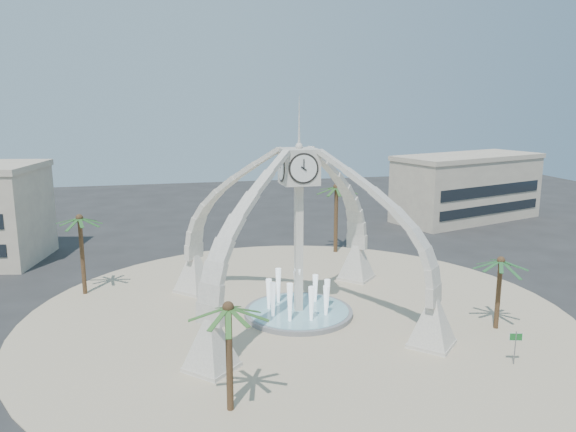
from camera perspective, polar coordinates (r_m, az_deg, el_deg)
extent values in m
plane|color=#282828|center=(42.07, 1.06, -10.06)|extent=(140.00, 140.00, 0.00)
cylinder|color=tan|center=(42.06, 1.06, -10.02)|extent=(40.00, 40.00, 0.06)
cube|color=silver|center=(40.50, 1.09, -3.61)|extent=(0.55, 0.55, 9.80)
cube|color=silver|center=(39.33, 1.12, 5.07)|extent=(2.50, 2.50, 2.50)
cone|color=silver|center=(39.08, 1.14, 9.81)|extent=(0.20, 0.20, 4.00)
cylinder|color=white|center=(38.09, 1.60, 4.85)|extent=(1.84, 0.04, 1.84)
pyramid|color=silver|center=(49.94, 6.97, -4.65)|extent=(3.80, 3.80, 3.20)
pyramid|color=silver|center=(47.13, -9.49, -5.73)|extent=(3.80, 3.80, 3.20)
pyramid|color=silver|center=(33.92, -7.83, -12.79)|extent=(3.80, 3.80, 3.20)
pyramid|color=silver|center=(37.72, 14.46, -10.46)|extent=(3.80, 3.80, 3.20)
cylinder|color=gray|center=(41.99, 1.06, -9.80)|extent=(8.00, 8.00, 0.40)
cylinder|color=#84BDC6|center=(41.91, 1.06, -9.52)|extent=(7.40, 7.40, 0.04)
cone|color=white|center=(41.36, 1.07, -7.46)|extent=(0.60, 0.60, 3.20)
cube|color=beige|center=(77.73, 17.70, 2.59)|extent=(21.49, 13.79, 8.00)
cube|color=beige|center=(77.21, 17.89, 5.74)|extent=(21.87, 14.17, 0.60)
cylinder|color=brown|center=(41.46, 20.58, -7.45)|extent=(0.33, 0.33, 5.05)
cylinder|color=brown|center=(48.34, -20.17, -3.82)|extent=(0.34, 0.34, 6.51)
cylinder|color=brown|center=(58.05, 4.89, -0.35)|extent=(0.41, 0.41, 7.01)
cylinder|color=brown|center=(29.22, -5.98, -14.23)|extent=(0.35, 0.35, 5.70)
cylinder|color=slate|center=(36.94, 22.06, -12.35)|extent=(0.07, 0.07, 2.16)
cube|color=#196425|center=(36.66, 22.15, -11.30)|extent=(0.72, 0.23, 0.43)
cube|color=white|center=(36.66, 22.15, -11.30)|extent=(0.77, 0.23, 0.49)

